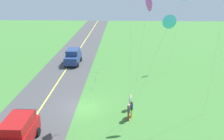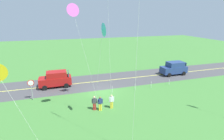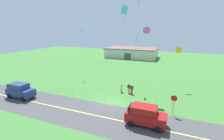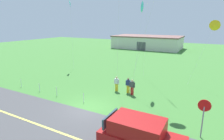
{
  "view_description": "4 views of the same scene",
  "coord_description": "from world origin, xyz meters",
  "px_view_note": "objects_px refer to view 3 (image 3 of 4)",
  "views": [
    {
      "loc": [
        19.87,
        3.7,
        11.24
      ],
      "look_at": [
        0.45,
        2.98,
        4.14
      ],
      "focal_mm": 37.03,
      "sensor_mm": 36.0,
      "label": 1
    },
    {
      "loc": [
        5.38,
        21.45,
        9.67
      ],
      "look_at": [
        -0.45,
        2.7,
        3.75
      ],
      "focal_mm": 28.63,
      "sensor_mm": 36.0,
      "label": 2
    },
    {
      "loc": [
        8.84,
        -20.42,
        10.45
      ],
      "look_at": [
        -1.15,
        3.85,
        3.89
      ],
      "focal_mm": 26.69,
      "sensor_mm": 36.0,
      "label": 3
    },
    {
      "loc": [
        8.76,
        -11.96,
        7.05
      ],
      "look_at": [
        1.3,
        1.71,
        3.1
      ],
      "focal_mm": 30.0,
      "sensor_mm": 36.0,
      "label": 4
    }
  ],
  "objects_px": {
    "kite_red_low": "(147,31)",
    "kite_green_far": "(179,50)",
    "kite_blue_mid": "(136,40)",
    "warehouse_distant": "(132,53)",
    "car_parked_west_far": "(20,90)",
    "stop_sign": "(174,101)",
    "person_adult_companion": "(132,89)",
    "kite_orange_near": "(82,31)",
    "kite_yellow_high": "(124,12)",
    "person_child_watcher": "(121,87)",
    "car_suv_foreground": "(145,115)",
    "kite_pink_drift": "(139,0)",
    "person_adult_near": "(129,88)"
  },
  "relations": [
    {
      "from": "kite_red_low",
      "to": "kite_green_far",
      "type": "bearing_deg",
      "value": 48.88
    },
    {
      "from": "kite_blue_mid",
      "to": "warehouse_distant",
      "type": "distance_m",
      "value": 34.01
    },
    {
      "from": "car_parked_west_far",
      "to": "kite_blue_mid",
      "type": "distance_m",
      "value": 20.24
    },
    {
      "from": "stop_sign",
      "to": "person_adult_companion",
      "type": "height_order",
      "value": "stop_sign"
    },
    {
      "from": "kite_green_far",
      "to": "kite_orange_near",
      "type": "relative_size",
      "value": 0.7
    },
    {
      "from": "kite_yellow_high",
      "to": "person_child_watcher",
      "type": "bearing_deg",
      "value": 153.15
    },
    {
      "from": "kite_yellow_high",
      "to": "warehouse_distant",
      "type": "relative_size",
      "value": 0.76
    },
    {
      "from": "car_suv_foreground",
      "to": "kite_red_low",
      "type": "height_order",
      "value": "kite_red_low"
    },
    {
      "from": "car_parked_west_far",
      "to": "kite_orange_near",
      "type": "relative_size",
      "value": 0.42
    },
    {
      "from": "kite_red_low",
      "to": "kite_orange_near",
      "type": "distance_m",
      "value": 16.87
    },
    {
      "from": "kite_yellow_high",
      "to": "kite_red_low",
      "type": "bearing_deg",
      "value": 16.49
    },
    {
      "from": "car_suv_foreground",
      "to": "kite_pink_drift",
      "type": "relative_size",
      "value": 0.26
    },
    {
      "from": "person_adult_near",
      "to": "kite_green_far",
      "type": "distance_m",
      "value": 11.08
    },
    {
      "from": "person_adult_companion",
      "to": "kite_pink_drift",
      "type": "bearing_deg",
      "value": 62.42
    },
    {
      "from": "person_child_watcher",
      "to": "person_adult_companion",
      "type": "bearing_deg",
      "value": 167.46
    },
    {
      "from": "car_suv_foreground",
      "to": "kite_green_far",
      "type": "height_order",
      "value": "kite_green_far"
    },
    {
      "from": "person_adult_near",
      "to": "warehouse_distant",
      "type": "relative_size",
      "value": 0.09
    },
    {
      "from": "car_parked_west_far",
      "to": "kite_red_low",
      "type": "distance_m",
      "value": 21.5
    },
    {
      "from": "car_suv_foreground",
      "to": "stop_sign",
      "type": "height_order",
      "value": "stop_sign"
    },
    {
      "from": "stop_sign",
      "to": "kite_pink_drift",
      "type": "distance_m",
      "value": 19.99
    },
    {
      "from": "warehouse_distant",
      "to": "stop_sign",
      "type": "bearing_deg",
      "value": -67.21
    },
    {
      "from": "stop_sign",
      "to": "person_child_watcher",
      "type": "height_order",
      "value": "stop_sign"
    },
    {
      "from": "kite_yellow_high",
      "to": "stop_sign",
      "type": "bearing_deg",
      "value": -29.66
    },
    {
      "from": "kite_green_far",
      "to": "person_child_watcher",
      "type": "bearing_deg",
      "value": -143.4
    },
    {
      "from": "person_child_watcher",
      "to": "warehouse_distant",
      "type": "xyz_separation_m",
      "value": [
        -8.11,
        34.63,
        0.89
      ]
    },
    {
      "from": "stop_sign",
      "to": "kite_blue_mid",
      "type": "height_order",
      "value": "kite_blue_mid"
    },
    {
      "from": "kite_red_low",
      "to": "kite_orange_near",
      "type": "height_order",
      "value": "kite_red_low"
    },
    {
      "from": "kite_yellow_high",
      "to": "kite_orange_near",
      "type": "bearing_deg",
      "value": 148.92
    },
    {
      "from": "stop_sign",
      "to": "kite_orange_near",
      "type": "relative_size",
      "value": 0.24
    },
    {
      "from": "kite_blue_mid",
      "to": "kite_pink_drift",
      "type": "bearing_deg",
      "value": 101.68
    },
    {
      "from": "kite_yellow_high",
      "to": "kite_pink_drift",
      "type": "xyz_separation_m",
      "value": [
        0.28,
        7.52,
        2.77
      ]
    },
    {
      "from": "person_adult_companion",
      "to": "kite_green_far",
      "type": "distance_m",
      "value": 10.89
    },
    {
      "from": "person_adult_companion",
      "to": "kite_pink_drift",
      "type": "xyz_separation_m",
      "value": [
        -1.21,
        7.54,
        14.77
      ]
    },
    {
      "from": "person_adult_near",
      "to": "person_child_watcher",
      "type": "height_order",
      "value": "same"
    },
    {
      "from": "person_adult_near",
      "to": "kite_red_low",
      "type": "relative_size",
      "value": 0.15
    },
    {
      "from": "person_adult_companion",
      "to": "kite_red_low",
      "type": "xyz_separation_m",
      "value": [
        1.78,
        0.99,
        9.26
      ]
    },
    {
      "from": "person_child_watcher",
      "to": "kite_yellow_high",
      "type": "distance_m",
      "value": 12.01
    },
    {
      "from": "kite_red_low",
      "to": "kite_blue_mid",
      "type": "xyz_separation_m",
      "value": [
        -2.05,
        1.98,
        -1.52
      ]
    },
    {
      "from": "kite_red_low",
      "to": "warehouse_distant",
      "type": "distance_m",
      "value": 36.79
    },
    {
      "from": "car_suv_foreground",
      "to": "stop_sign",
      "type": "bearing_deg",
      "value": 52.63
    },
    {
      "from": "car_parked_west_far",
      "to": "person_child_watcher",
      "type": "xyz_separation_m",
      "value": [
        13.74,
        8.15,
        -0.29
      ]
    },
    {
      "from": "kite_orange_near",
      "to": "kite_pink_drift",
      "type": "bearing_deg",
      "value": 0.45
    },
    {
      "from": "kite_blue_mid",
      "to": "kite_yellow_high",
      "type": "relative_size",
      "value": 0.66
    },
    {
      "from": "kite_red_low",
      "to": "kite_green_far",
      "type": "height_order",
      "value": "kite_red_low"
    },
    {
      "from": "kite_green_far",
      "to": "kite_orange_near",
      "type": "height_order",
      "value": "kite_orange_near"
    },
    {
      "from": "stop_sign",
      "to": "person_child_watcher",
      "type": "distance_m",
      "value": 9.77
    },
    {
      "from": "car_suv_foreground",
      "to": "warehouse_distant",
      "type": "bearing_deg",
      "value": 107.8
    },
    {
      "from": "kite_pink_drift",
      "to": "kite_orange_near",
      "type": "xyz_separation_m",
      "value": [
        -12.59,
        -0.1,
        -5.7
      ]
    },
    {
      "from": "car_suv_foreground",
      "to": "car_parked_west_far",
      "type": "distance_m",
      "value": 19.45
    },
    {
      "from": "person_child_watcher",
      "to": "car_suv_foreground",
      "type": "bearing_deg",
      "value": 117.86
    }
  ]
}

